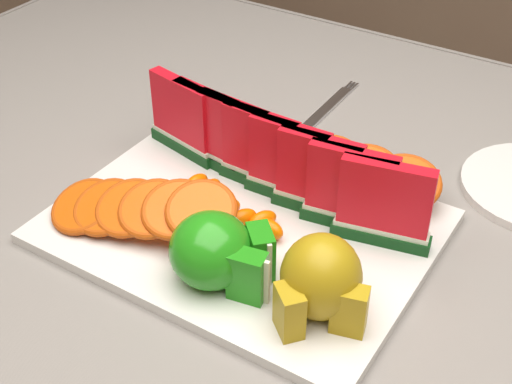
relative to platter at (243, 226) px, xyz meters
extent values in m
cube|color=#4F341D|center=(0.07, 0.05, -0.03)|extent=(1.40, 0.90, 0.03)
cube|color=#4F341D|center=(-0.57, 0.44, -0.40)|extent=(0.06, 0.06, 0.72)
cube|color=slate|center=(0.07, 0.05, -0.01)|extent=(1.52, 1.02, 0.01)
cube|color=slate|center=(0.07, 0.56, -0.10)|extent=(1.52, 0.01, 0.20)
cube|color=silver|center=(0.00, 0.00, 0.00)|extent=(0.40, 0.30, 0.01)
ellipsoid|color=#42901C|center=(0.02, -0.09, 0.04)|extent=(0.10, 0.10, 0.08)
cube|color=#42901C|center=(0.07, -0.09, 0.03)|extent=(0.04, 0.03, 0.06)
cube|color=beige|center=(0.07, -0.09, 0.03)|extent=(0.03, 0.01, 0.05)
cube|color=#42901C|center=(0.06, -0.06, 0.03)|extent=(0.04, 0.04, 0.06)
cube|color=beige|center=(0.06, -0.06, 0.03)|extent=(0.03, 0.03, 0.05)
ellipsoid|color=#9E5A13|center=(0.13, -0.07, 0.05)|extent=(0.10, 0.10, 0.08)
cube|color=#9E5A13|center=(0.12, -0.11, 0.03)|extent=(0.04, 0.04, 0.05)
cube|color=#9E5A13|center=(0.17, -0.08, 0.03)|extent=(0.04, 0.03, 0.05)
cube|color=silver|center=(-0.04, 0.26, 0.00)|extent=(0.02, 0.17, 0.00)
cube|color=silver|center=(-0.05, 0.35, 0.00)|extent=(0.00, 0.04, 0.00)
cube|color=silver|center=(-0.04, 0.35, 0.00)|extent=(0.00, 0.04, 0.00)
cube|color=silver|center=(-0.04, 0.35, 0.00)|extent=(0.00, 0.04, 0.00)
cube|color=#0A3913|center=(-0.14, 0.08, 0.01)|extent=(0.11, 0.04, 0.01)
cube|color=silver|center=(-0.14, 0.08, 0.02)|extent=(0.10, 0.04, 0.01)
cube|color=#B3050C|center=(-0.14, 0.08, 0.07)|extent=(0.10, 0.04, 0.08)
cube|color=#0A3913|center=(-0.10, 0.08, 0.01)|extent=(0.11, 0.04, 0.01)
cube|color=silver|center=(-0.10, 0.08, 0.02)|extent=(0.10, 0.03, 0.01)
cube|color=#B3050C|center=(-0.10, 0.08, 0.07)|extent=(0.10, 0.03, 0.08)
cube|color=#0A3913|center=(-0.06, 0.07, 0.01)|extent=(0.11, 0.03, 0.01)
cube|color=silver|center=(-0.06, 0.07, 0.02)|extent=(0.10, 0.03, 0.01)
cube|color=#B3050C|center=(-0.06, 0.07, 0.07)|extent=(0.10, 0.02, 0.08)
cube|color=#0A3913|center=(-0.02, 0.07, 0.01)|extent=(0.11, 0.02, 0.01)
cube|color=silver|center=(-0.02, 0.07, 0.02)|extent=(0.10, 0.02, 0.01)
cube|color=#B3050C|center=(-0.02, 0.07, 0.07)|extent=(0.10, 0.02, 0.08)
cube|color=#0A3913|center=(0.02, 0.06, 0.01)|extent=(0.11, 0.02, 0.01)
cube|color=silver|center=(0.02, 0.06, 0.02)|extent=(0.10, 0.02, 0.01)
cube|color=#B3050C|center=(0.02, 0.06, 0.07)|extent=(0.10, 0.02, 0.08)
cube|color=#0A3913|center=(0.06, 0.06, 0.01)|extent=(0.11, 0.03, 0.01)
cube|color=silver|center=(0.06, 0.06, 0.02)|extent=(0.10, 0.03, 0.01)
cube|color=#B3050C|center=(0.06, 0.06, 0.07)|extent=(0.10, 0.02, 0.08)
cube|color=#0A3913|center=(0.10, 0.06, 0.01)|extent=(0.11, 0.04, 0.01)
cube|color=silver|center=(0.10, 0.06, 0.02)|extent=(0.10, 0.03, 0.01)
cube|color=#B3050C|center=(0.10, 0.06, 0.07)|extent=(0.10, 0.03, 0.08)
cube|color=#0A3913|center=(0.14, 0.05, 0.01)|extent=(0.11, 0.04, 0.01)
cube|color=silver|center=(0.14, 0.05, 0.02)|extent=(0.10, 0.04, 0.01)
cube|color=#B3050C|center=(0.14, 0.05, 0.07)|extent=(0.10, 0.04, 0.08)
cylinder|color=orange|center=(-0.15, -0.09, 0.02)|extent=(0.08, 0.08, 0.03)
torus|color=#BD3F00|center=(-0.15, -0.09, 0.02)|extent=(0.09, 0.09, 0.03)
cylinder|color=orange|center=(-0.12, -0.08, 0.03)|extent=(0.07, 0.07, 0.03)
torus|color=#BD3F00|center=(-0.12, -0.08, 0.03)|extent=(0.08, 0.08, 0.03)
cylinder|color=orange|center=(-0.10, -0.07, 0.03)|extent=(0.07, 0.07, 0.03)
torus|color=#BD3F00|center=(-0.10, -0.07, 0.03)|extent=(0.08, 0.08, 0.03)
cylinder|color=orange|center=(-0.07, -0.06, 0.04)|extent=(0.08, 0.08, 0.03)
torus|color=#BD3F00|center=(-0.07, -0.06, 0.04)|extent=(0.09, 0.09, 0.03)
cylinder|color=orange|center=(-0.05, -0.05, 0.04)|extent=(0.08, 0.08, 0.03)
torus|color=#BD3F00|center=(-0.05, -0.05, 0.04)|extent=(0.09, 0.09, 0.03)
cylinder|color=orange|center=(-0.02, -0.05, 0.04)|extent=(0.09, 0.09, 0.03)
torus|color=#BD3F00|center=(-0.02, -0.05, 0.04)|extent=(0.10, 0.10, 0.03)
cylinder|color=orange|center=(-0.11, 0.13, 0.02)|extent=(0.07, 0.07, 0.03)
torus|color=#BD3F00|center=(-0.11, 0.13, 0.02)|extent=(0.08, 0.08, 0.03)
cylinder|color=orange|center=(-0.06, 0.13, 0.02)|extent=(0.08, 0.08, 0.03)
torus|color=#BD3F00|center=(-0.06, 0.13, 0.02)|extent=(0.09, 0.09, 0.03)
cylinder|color=orange|center=(-0.01, 0.13, 0.03)|extent=(0.08, 0.08, 0.03)
torus|color=#BD3F00|center=(-0.01, 0.13, 0.03)|extent=(0.09, 0.09, 0.03)
cylinder|color=orange|center=(0.04, 0.13, 0.03)|extent=(0.09, 0.09, 0.03)
torus|color=#BD3F00|center=(0.04, 0.13, 0.03)|extent=(0.10, 0.10, 0.03)
cylinder|color=orange|center=(0.09, 0.13, 0.03)|extent=(0.09, 0.09, 0.03)
torus|color=#BD3F00|center=(0.09, 0.13, 0.03)|extent=(0.10, 0.10, 0.03)
cylinder|color=orange|center=(0.13, 0.13, 0.03)|extent=(0.10, 0.10, 0.03)
torus|color=#BD3F00|center=(0.13, 0.13, 0.03)|extent=(0.11, 0.11, 0.03)
ellipsoid|color=orange|center=(-0.08, 0.02, 0.02)|extent=(0.02, 0.04, 0.02)
ellipsoid|color=orange|center=(-0.06, 0.02, 0.02)|extent=(0.02, 0.03, 0.02)
ellipsoid|color=orange|center=(-0.02, 0.00, 0.02)|extent=(0.03, 0.04, 0.02)
ellipsoid|color=orange|center=(0.00, -0.01, 0.02)|extent=(0.03, 0.04, 0.02)
ellipsoid|color=orange|center=(0.02, 0.00, 0.02)|extent=(0.03, 0.04, 0.02)
ellipsoid|color=orange|center=(0.04, -0.01, 0.02)|extent=(0.04, 0.02, 0.02)
camera|label=1|loc=(0.34, -0.50, 0.50)|focal=50.00mm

